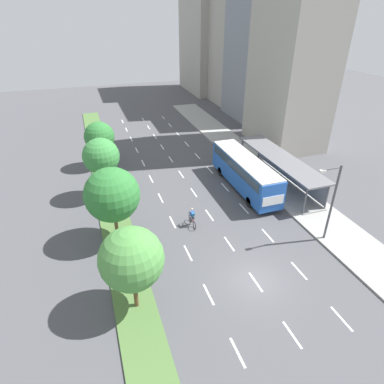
# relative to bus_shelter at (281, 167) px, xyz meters

# --- Properties ---
(ground_plane) EXTENTS (140.00, 140.00, 0.00)m
(ground_plane) POSITION_rel_bus_shelter_xyz_m (-9.53, -12.28, -1.86)
(ground_plane) COLOR #4C4C51
(median_strip) EXTENTS (2.60, 52.00, 0.12)m
(median_strip) POSITION_rel_bus_shelter_xyz_m (-17.83, 7.72, -1.80)
(median_strip) COLOR #4C7038
(median_strip) RESTS_ON ground
(sidewalk_right) EXTENTS (4.50, 52.00, 0.15)m
(sidewalk_right) POSITION_rel_bus_shelter_xyz_m (-0.28, 7.72, -1.79)
(sidewalk_right) COLOR #9E9E99
(sidewalk_right) RESTS_ON ground
(lane_divider_left) EXTENTS (0.14, 46.02, 0.01)m
(lane_divider_left) POSITION_rel_bus_shelter_xyz_m (-13.03, 5.23, -1.86)
(lane_divider_left) COLOR white
(lane_divider_left) RESTS_ON ground
(lane_divider_center) EXTENTS (0.14, 46.02, 0.01)m
(lane_divider_center) POSITION_rel_bus_shelter_xyz_m (-9.53, 5.23, -1.86)
(lane_divider_center) COLOR white
(lane_divider_center) RESTS_ON ground
(lane_divider_right) EXTENTS (0.14, 46.02, 0.01)m
(lane_divider_right) POSITION_rel_bus_shelter_xyz_m (-6.03, 5.23, -1.86)
(lane_divider_right) COLOR white
(lane_divider_right) RESTS_ON ground
(bus_shelter) EXTENTS (2.90, 13.53, 2.86)m
(bus_shelter) POSITION_rel_bus_shelter_xyz_m (0.00, 0.00, 0.00)
(bus_shelter) COLOR gray
(bus_shelter) RESTS_ON sidewalk_right
(bus) EXTENTS (2.54, 11.29, 3.37)m
(bus) POSITION_rel_bus_shelter_xyz_m (-4.28, 0.07, 0.20)
(bus) COLOR #2356B2
(bus) RESTS_ON ground
(cyclist) EXTENTS (0.46, 1.82, 1.71)m
(cyclist) POSITION_rel_bus_shelter_xyz_m (-11.53, -4.61, -1.07)
(cyclist) COLOR black
(cyclist) RESTS_ON ground
(median_tree_nearest) EXTENTS (3.86, 3.86, 5.74)m
(median_tree_nearest) POSITION_rel_bus_shelter_xyz_m (-17.70, -11.88, 2.05)
(median_tree_nearest) COLOR brown
(median_tree_nearest) RESTS_ON median_strip
(median_tree_second) EXTENTS (4.25, 4.25, 6.21)m
(median_tree_second) POSITION_rel_bus_shelter_xyz_m (-17.92, -4.50, 2.33)
(median_tree_second) COLOR brown
(median_tree_second) RESTS_ON median_strip
(median_tree_third) EXTENTS (3.45, 3.45, 5.99)m
(median_tree_third) POSITION_rel_bus_shelter_xyz_m (-18.06, 2.87, 2.50)
(median_tree_third) COLOR brown
(median_tree_third) RESTS_ON median_strip
(median_tree_fourth) EXTENTS (3.42, 3.42, 5.31)m
(median_tree_fourth) POSITION_rel_bus_shelter_xyz_m (-17.69, 10.25, 1.84)
(median_tree_fourth) COLOR brown
(median_tree_fourth) RESTS_ON median_strip
(streetlight) EXTENTS (1.91, 0.24, 6.50)m
(streetlight) POSITION_rel_bus_shelter_xyz_m (-2.11, -9.88, 2.02)
(streetlight) COLOR #4C4C51
(streetlight) RESTS_ON sidewalk_right
(building_near_right) EXTENTS (7.14, 10.38, 26.96)m
(building_near_right) POSITION_rel_bus_shelter_xyz_m (6.63, 10.19, 11.62)
(building_near_right) COLOR #A39E93
(building_near_right) RESTS_ON ground
(building_mid_right) EXTENTS (6.82, 11.09, 18.23)m
(building_mid_right) POSITION_rel_bus_shelter_xyz_m (8.59, 22.73, 7.25)
(building_mid_right) COLOR gray
(building_mid_right) RESTS_ON ground
(building_far_right) EXTENTS (8.98, 15.12, 24.02)m
(building_far_right) POSITION_rel_bus_shelter_xyz_m (10.41, 31.44, 10.15)
(building_far_right) COLOR #A39E93
(building_far_right) RESTS_ON ground
(building_tall_right) EXTENTS (6.02, 14.36, 25.64)m
(building_tall_right) POSITION_rel_bus_shelter_xyz_m (7.35, 44.55, 10.95)
(building_tall_right) COLOR #A39E93
(building_tall_right) RESTS_ON ground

